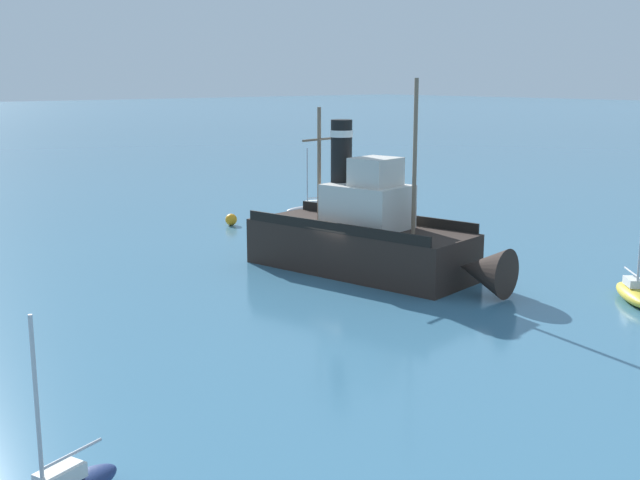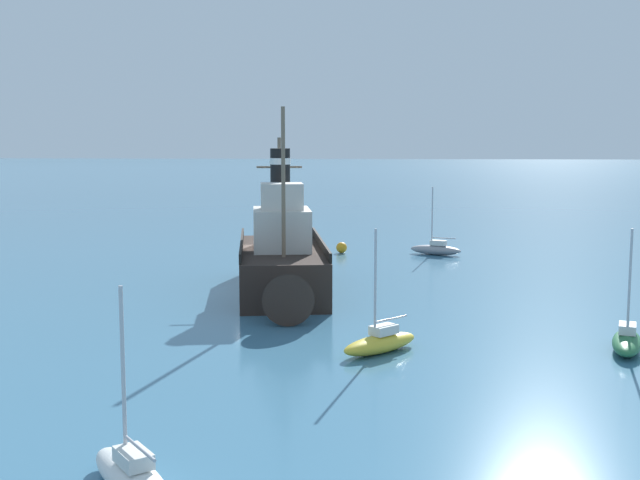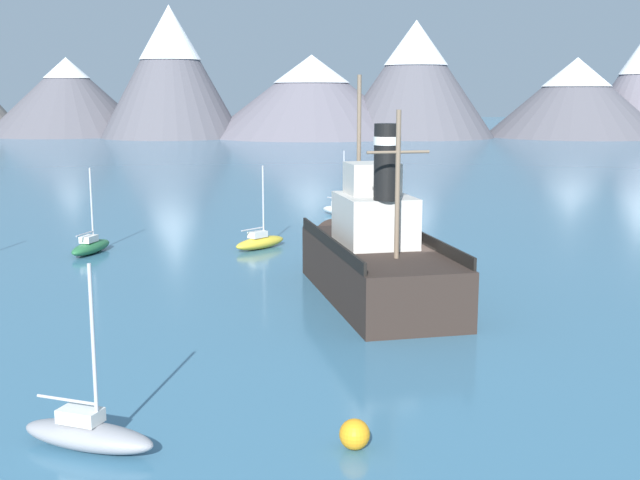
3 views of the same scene
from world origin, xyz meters
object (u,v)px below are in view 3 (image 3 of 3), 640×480
Objects in this scene: sailboat_grey at (88,433)px; sailboat_green at (91,246)px; sailboat_white at (341,210)px; mooring_buoy at (355,434)px; sailboat_yellow at (260,242)px; old_tugboat at (374,256)px.

sailboat_green is (-5.99, 26.16, 0.00)m from sailboat_grey.
sailboat_white is 6.14× the size of mooring_buoy.
sailboat_yellow is 9.72m from sailboat_green.
old_tugboat is 3.01× the size of sailboat_white.
old_tugboat reaches higher than sailboat_green.
sailboat_grey is 1.00× the size of sailboat_green.
sailboat_white is 40.58m from mooring_buoy.
sailboat_grey is 41.27m from sailboat_white.
sailboat_yellow and sailboat_grey have the same top height.
old_tugboat reaches higher than sailboat_yellow.
sailboat_white reaches higher than mooring_buoy.
sailboat_green is 20.84m from sailboat_white.
old_tugboat reaches higher than mooring_buoy.
sailboat_grey is at bearing -103.21° from sailboat_white.
old_tugboat reaches higher than sailboat_white.
sailboat_yellow is at bearing 82.28° from sailboat_grey.
sailboat_white is (15.42, 14.01, 0.00)m from sailboat_green.
old_tugboat is 18.12m from sailboat_grey.
old_tugboat reaches higher than sailboat_grey.
sailboat_yellow is 1.00× the size of sailboat_green.
sailboat_white is (5.75, 12.99, 0.00)m from sailboat_yellow.
mooring_buoy is at bearing -83.44° from sailboat_yellow.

